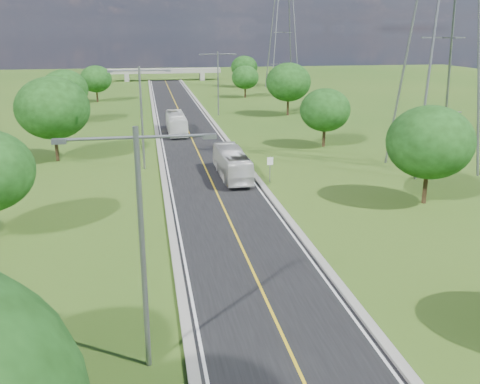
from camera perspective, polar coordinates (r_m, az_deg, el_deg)
name	(u,v)px	position (r m, az deg, el deg)	size (l,w,h in m)	color
ground	(191,138)	(69.06, -5.22, 5.77)	(260.00, 260.00, 0.00)	#2C5417
road	(187,129)	(74.93, -5.63, 6.67)	(8.00, 150.00, 0.06)	black
curb_left	(156,130)	(74.72, -8.90, 6.58)	(0.50, 150.00, 0.22)	gray
curb_right	(218,128)	(75.35, -2.39, 6.86)	(0.50, 150.00, 0.22)	gray
speed_limit_sign	(270,165)	(48.23, 3.22, 2.85)	(0.55, 0.09, 2.40)	slate
overpass	(165,72)	(148.03, -8.04, 12.61)	(30.00, 3.00, 3.20)	gray
streetlight_near_left	(141,231)	(20.89, -10.47, -4.14)	(5.90, 0.25, 10.00)	slate
streetlight_mid_left	(141,109)	(53.04, -10.49, 8.68)	(5.90, 0.25, 10.00)	slate
streetlight_far_right	(218,78)	(86.62, -2.36, 12.08)	(5.90, 0.25, 10.00)	slate
power_tower_near	(445,22)	(54.96, 21.03, 16.60)	(9.00, 6.40, 28.00)	slate
power_tower_far	(283,26)	(126.53, 4.63, 17.25)	(9.00, 6.40, 28.00)	slate
tree_lc	(53,108)	(58.80, -19.36, 8.44)	(7.56, 7.56, 8.79)	black
tree_ld	(65,90)	(82.74, -18.21, 10.34)	(6.72, 6.72, 7.82)	black
tree_le	(96,79)	(106.27, -15.12, 11.56)	(5.88, 5.88, 6.84)	black
tree_rb	(430,142)	(44.11, 19.60, 5.02)	(6.72, 6.72, 7.82)	black
tree_rc	(325,110)	(63.63, 9.07, 8.63)	(5.88, 5.88, 6.84)	black
tree_rd	(288,82)	(86.90, 5.19, 11.59)	(7.14, 7.14, 8.30)	black
tree_re	(245,77)	(109.78, 0.56, 12.13)	(5.46, 5.46, 6.35)	black
tree_rf	(244,67)	(129.98, 0.45, 13.16)	(6.30, 6.30, 7.33)	black
bus_outbound	(232,163)	(49.77, -0.86, 3.08)	(2.24, 9.57, 2.67)	silver
bus_inbound	(176,123)	(71.74, -6.80, 7.29)	(2.27, 9.71, 2.70)	white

